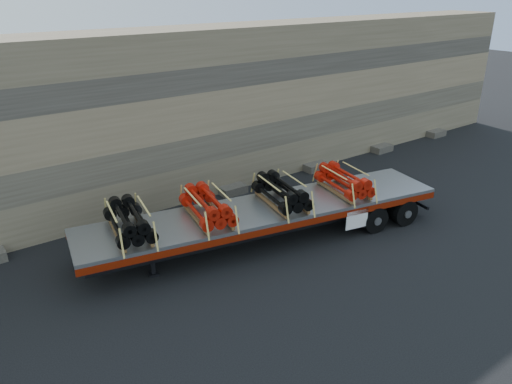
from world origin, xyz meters
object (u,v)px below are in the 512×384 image
bundle_front (129,222)px  bundle_midrear (281,193)px  bundle_midfront (207,207)px  bundle_rear (344,182)px  trailer (266,224)px

bundle_front → bundle_midrear: size_ratio=0.99×
bundle_midfront → bundle_rear: (5.38, -1.08, -0.02)m
trailer → bundle_midrear: size_ratio=5.43×
trailer → bundle_front: 4.92m
trailer → bundle_rear: bundle_rear is taller
bundle_midfront → bundle_front: bearing=180.0°
trailer → bundle_front: bearing=180.0°
bundle_midrear → bundle_rear: 2.68m
bundle_midrear → bundle_rear: bearing=0.0°
trailer → bundle_front: size_ratio=5.47×
bundle_front → bundle_rear: (7.94, -1.60, -0.01)m
bundle_front → bundle_midfront: (2.56, -0.52, 0.00)m
bundle_midrear → bundle_midfront: bearing=180.0°
bundle_front → bundle_rear: 8.10m
bundle_midfront → trailer: bearing=0.0°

